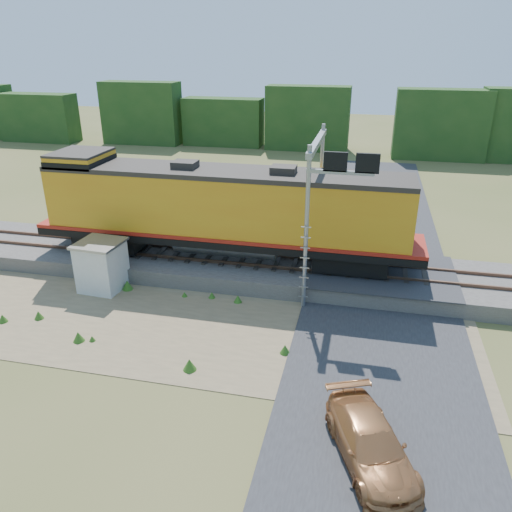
% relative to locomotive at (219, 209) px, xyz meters
% --- Properties ---
extents(ground, '(140.00, 140.00, 0.00)m').
position_rel_locomotive_xyz_m(ground, '(1.20, -6.00, -3.45)').
color(ground, '#475123').
rests_on(ground, ground).
extents(ballast, '(70.00, 5.00, 0.80)m').
position_rel_locomotive_xyz_m(ballast, '(1.20, -0.00, -3.05)').
color(ballast, slate).
rests_on(ballast, ground).
extents(rails, '(70.00, 1.54, 0.16)m').
position_rel_locomotive_xyz_m(rails, '(1.20, -0.00, -2.57)').
color(rails, brown).
rests_on(rails, ballast).
extents(dirt_shoulder, '(26.00, 8.00, 0.03)m').
position_rel_locomotive_xyz_m(dirt_shoulder, '(-0.80, -5.50, -3.44)').
color(dirt_shoulder, '#8C7754').
rests_on(dirt_shoulder, ground).
extents(road, '(7.00, 66.00, 0.86)m').
position_rel_locomotive_xyz_m(road, '(8.20, -5.26, -3.37)').
color(road, '#38383A').
rests_on(road, ground).
extents(tree_line_north, '(130.00, 3.00, 6.50)m').
position_rel_locomotive_xyz_m(tree_line_north, '(1.20, 32.00, -0.38)').
color(tree_line_north, '#1C3E16').
rests_on(tree_line_north, ground).
extents(weed_clumps, '(15.00, 6.20, 0.56)m').
position_rel_locomotive_xyz_m(weed_clumps, '(-2.30, -5.90, -3.45)').
color(weed_clumps, '#32621C').
rests_on(weed_clumps, ground).
extents(locomotive, '(19.59, 2.99, 5.05)m').
position_rel_locomotive_xyz_m(locomotive, '(0.00, 0.00, 0.00)').
color(locomotive, black).
rests_on(locomotive, rails).
extents(shed, '(2.19, 2.19, 2.45)m').
position_rel_locomotive_xyz_m(shed, '(-5.03, -3.13, -2.22)').
color(shed, silver).
rests_on(shed, ground).
extents(signal_gantry, '(2.92, 6.20, 7.37)m').
position_rel_locomotive_xyz_m(signal_gantry, '(5.12, -0.68, 2.06)').
color(signal_gantry, gray).
rests_on(signal_gantry, ground).
extents(car, '(3.24, 4.61, 1.24)m').
position_rel_locomotive_xyz_m(car, '(7.83, -11.43, -2.83)').
color(car, '#B37442').
rests_on(car, ground).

